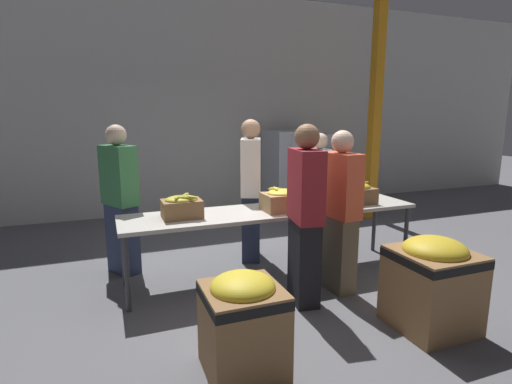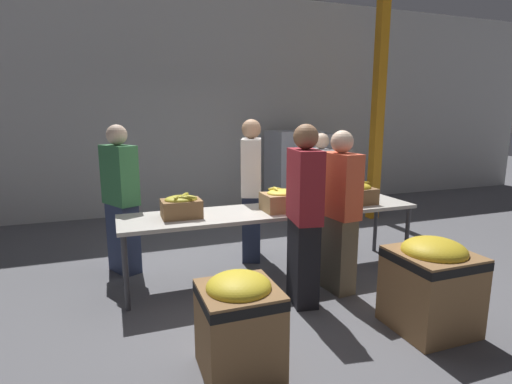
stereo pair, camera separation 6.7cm
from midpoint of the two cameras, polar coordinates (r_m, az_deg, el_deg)
ground_plane at (r=4.70m, az=2.88°, el=-11.78°), size 30.00×30.00×0.00m
wall_back at (r=7.66m, az=-7.40°, el=12.28°), size 16.00×0.08×4.00m
sorting_table at (r=4.47m, az=2.97°, el=-3.09°), size 3.34×0.73×0.78m
banana_box_0 at (r=4.15m, az=-10.16°, el=-1.97°), size 0.40×0.31×0.26m
banana_box_1 at (r=4.39m, az=4.32°, el=-1.10°), size 0.45×0.37×0.26m
banana_box_2 at (r=4.87m, az=14.72°, el=-0.21°), size 0.40×0.29×0.26m
volunteer_0 at (r=3.82m, az=7.37°, el=-3.57°), size 0.31×0.50×1.74m
volunteer_1 at (r=4.98m, az=-0.27°, el=0.11°), size 0.39×0.53×1.77m
volunteer_2 at (r=5.53m, az=9.45°, el=0.06°), size 0.27×0.45×1.58m
volunteer_3 at (r=4.17m, az=12.25°, el=-3.00°), size 0.27×0.47×1.67m
volunteer_4 at (r=4.80m, az=-18.34°, el=-1.19°), size 0.42×0.51×1.71m
donation_bin_0 at (r=2.96m, az=-1.76°, el=-17.87°), size 0.54×0.54×0.74m
donation_bin_1 at (r=3.79m, az=24.23°, el=-11.59°), size 0.63×0.63×0.81m
support_pillar at (r=7.26m, az=17.32°, el=11.96°), size 0.17×0.17×4.00m
pallet_stack_0 at (r=7.78m, az=7.43°, el=2.84°), size 1.09×1.09×1.47m
pallet_stack_1 at (r=7.67m, az=8.83°, el=1.64°), size 1.04×1.04×1.19m
pallet_stack_2 at (r=7.58m, az=5.51°, el=2.87°), size 0.91×0.91×1.52m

